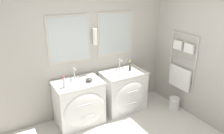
{
  "coord_description": "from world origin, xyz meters",
  "views": [
    {
      "loc": [
        -1.54,
        -1.93,
        2.47
      ],
      "look_at": [
        0.26,
        1.24,
        1.08
      ],
      "focal_mm": 35.0,
      "sensor_mm": 36.0,
      "label": 1
    }
  ],
  "objects_px": {
    "flower_vase": "(130,66)",
    "waste_bin": "(174,103)",
    "toiletry_bottle": "(64,82)",
    "vanity_right": "(124,91)",
    "vanity_left": "(80,103)",
    "amenity_bowl": "(89,80)"
  },
  "relations": [
    {
      "from": "flower_vase",
      "to": "waste_bin",
      "type": "bearing_deg",
      "value": -35.75
    },
    {
      "from": "toiletry_bottle",
      "to": "vanity_right",
      "type": "bearing_deg",
      "value": 2.75
    },
    {
      "from": "flower_vase",
      "to": "waste_bin",
      "type": "height_order",
      "value": "flower_vase"
    },
    {
      "from": "toiletry_bottle",
      "to": "flower_vase",
      "type": "relative_size",
      "value": 0.9
    },
    {
      "from": "vanity_left",
      "to": "vanity_right",
      "type": "distance_m",
      "value": 0.97
    },
    {
      "from": "waste_bin",
      "to": "vanity_right",
      "type": "bearing_deg",
      "value": 151.0
    },
    {
      "from": "vanity_left",
      "to": "flower_vase",
      "type": "relative_size",
      "value": 3.91
    },
    {
      "from": "waste_bin",
      "to": "toiletry_bottle",
      "type": "bearing_deg",
      "value": 168.15
    },
    {
      "from": "vanity_right",
      "to": "waste_bin",
      "type": "relative_size",
      "value": 3.33
    },
    {
      "from": "amenity_bowl",
      "to": "waste_bin",
      "type": "distance_m",
      "value": 1.91
    },
    {
      "from": "toiletry_bottle",
      "to": "flower_vase",
      "type": "distance_m",
      "value": 1.4
    },
    {
      "from": "vanity_right",
      "to": "flower_vase",
      "type": "height_order",
      "value": "flower_vase"
    },
    {
      "from": "vanity_left",
      "to": "toiletry_bottle",
      "type": "height_order",
      "value": "toiletry_bottle"
    },
    {
      "from": "vanity_right",
      "to": "amenity_bowl",
      "type": "relative_size",
      "value": 7.2
    },
    {
      "from": "waste_bin",
      "to": "amenity_bowl",
      "type": "bearing_deg",
      "value": 164.72
    },
    {
      "from": "vanity_left",
      "to": "flower_vase",
      "type": "bearing_deg",
      "value": 2.04
    },
    {
      "from": "vanity_left",
      "to": "amenity_bowl",
      "type": "bearing_deg",
      "value": -14.37
    },
    {
      "from": "waste_bin",
      "to": "flower_vase",
      "type": "bearing_deg",
      "value": 144.25
    },
    {
      "from": "toiletry_bottle",
      "to": "amenity_bowl",
      "type": "relative_size",
      "value": 1.66
    },
    {
      "from": "vanity_right",
      "to": "waste_bin",
      "type": "height_order",
      "value": "vanity_right"
    },
    {
      "from": "vanity_left",
      "to": "amenity_bowl",
      "type": "distance_m",
      "value": 0.49
    },
    {
      "from": "flower_vase",
      "to": "vanity_left",
      "type": "bearing_deg",
      "value": -177.96
    }
  ]
}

